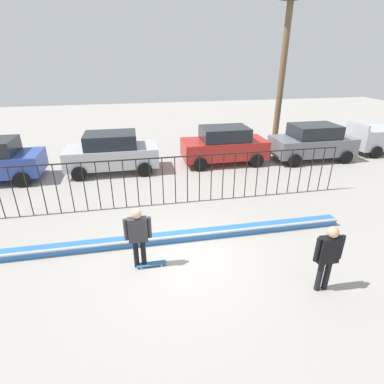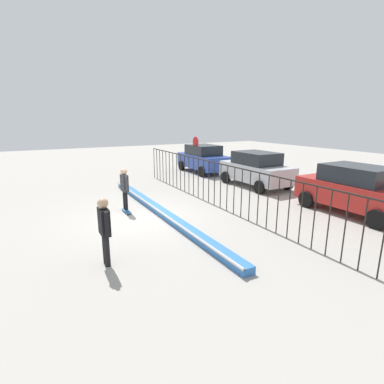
# 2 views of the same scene
# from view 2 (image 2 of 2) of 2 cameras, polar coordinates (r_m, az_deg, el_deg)

# --- Properties ---
(ground_plane) EXTENTS (60.00, 60.00, 0.00)m
(ground_plane) POSITION_cam_2_polar(r_m,az_deg,el_deg) (11.49, -10.05, -4.71)
(ground_plane) COLOR #9E9991
(bowl_coping_ledge) EXTENTS (11.00, 0.40, 0.27)m
(bowl_coping_ledge) POSITION_cam_2_polar(r_m,az_deg,el_deg) (11.72, -6.31, -3.59)
(bowl_coping_ledge) COLOR #2D6BB7
(bowl_coping_ledge) RESTS_ON ground
(perimeter_fence) EXTENTS (14.04, 0.04, 1.87)m
(perimeter_fence) POSITION_cam_2_polar(r_m,az_deg,el_deg) (12.62, 4.39, 2.52)
(perimeter_fence) COLOR black
(perimeter_fence) RESTS_ON ground
(skateboarder) EXTENTS (0.71, 0.27, 1.75)m
(skateboarder) POSITION_cam_2_polar(r_m,az_deg,el_deg) (12.09, -12.92, 1.25)
(skateboarder) COLOR black
(skateboarder) RESTS_ON ground
(skateboard) EXTENTS (0.80, 0.20, 0.07)m
(skateboard) POSITION_cam_2_polar(r_m,az_deg,el_deg) (12.06, -12.56, -3.64)
(skateboard) COLOR #26598C
(skateboard) RESTS_ON ground
(camera_operator) EXTENTS (0.71, 0.27, 1.77)m
(camera_operator) POSITION_cam_2_polar(r_m,az_deg,el_deg) (7.68, -16.59, -6.22)
(camera_operator) COLOR black
(camera_operator) RESTS_ON ground
(parked_car_blue) EXTENTS (4.30, 2.12, 1.90)m
(parked_car_blue) POSITION_cam_2_polar(r_m,az_deg,el_deg) (20.68, 2.17, 6.51)
(parked_car_blue) COLOR #2D479E
(parked_car_blue) RESTS_ON ground
(parked_car_silver) EXTENTS (4.30, 2.12, 1.90)m
(parked_car_silver) POSITION_cam_2_polar(r_m,az_deg,el_deg) (16.61, 12.24, 4.39)
(parked_car_silver) COLOR #B7BABF
(parked_car_silver) RESTS_ON ground
(parked_car_red) EXTENTS (4.30, 2.12, 1.90)m
(parked_car_red) POSITION_cam_2_polar(r_m,az_deg,el_deg) (13.11, 29.04, 0.46)
(parked_car_red) COLOR #B2231E
(parked_car_red) RESTS_ON ground
(stop_sign) EXTENTS (0.76, 0.07, 2.50)m
(stop_sign) POSITION_cam_2_polar(r_m,az_deg,el_deg) (20.03, 0.67, 8.13)
(stop_sign) COLOR slate
(stop_sign) RESTS_ON ground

